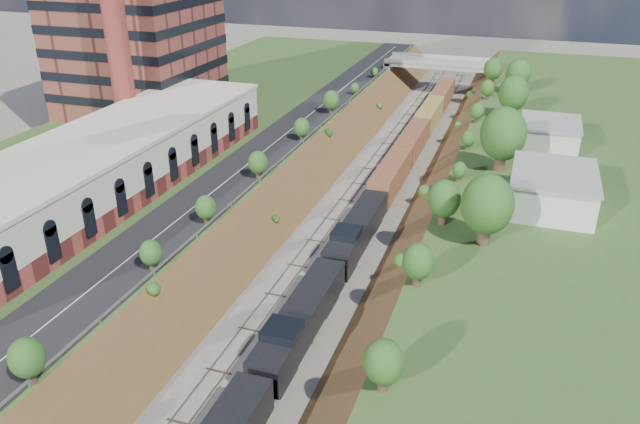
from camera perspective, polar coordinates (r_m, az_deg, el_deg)
platform_left at (r=100.20m, az=-14.03°, el=5.34°), size 44.00×180.00×5.00m
platform_right at (r=86.49m, az=26.28°, el=0.21°), size 44.00×180.00×5.00m
embankment_left at (r=91.58m, az=-2.11°, el=2.54°), size 10.00×180.00×10.00m
embankment_right at (r=86.80m, az=11.61°, el=0.69°), size 10.00×180.00×10.00m
rail_left_track at (r=89.11m, az=2.95°, el=1.92°), size 1.58×180.00×0.18m
rail_right_track at (r=87.98m, az=6.21°, el=1.48°), size 1.58×180.00×0.18m
road at (r=91.39m, az=-4.81°, el=5.80°), size 8.00×180.00×0.10m
guardrail at (r=89.57m, az=-2.45°, el=5.80°), size 0.10×171.00×0.70m
commercial_building at (r=78.71m, az=-19.75°, el=3.82°), size 14.30×62.30×7.00m
smokestack at (r=93.74m, az=-18.49°, el=17.70°), size 3.20×3.20×40.00m
overpass at (r=145.44m, az=10.97°, el=12.66°), size 24.50×8.30×7.40m
white_building_near at (r=76.42m, az=20.48°, el=1.86°), size 9.00×12.00×4.00m
white_building_far at (r=97.23m, az=20.19°, el=6.61°), size 8.00×10.00×3.60m
tree_right_large at (r=64.35m, az=15.05°, el=0.63°), size 5.25×5.25×7.61m
tree_left_crest at (r=57.24m, az=-17.35°, el=-5.52°), size 2.45×2.45×3.55m
freight_train at (r=86.54m, az=6.20°, el=2.83°), size 2.98×120.34×4.55m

